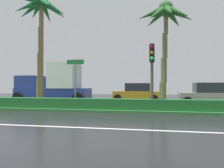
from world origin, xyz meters
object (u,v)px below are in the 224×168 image
palm_tree_centre_left (166,20)px  car_in_traffic_second (209,94)px  car_in_traffic_leading (137,93)px  palm_tree_mid_left (41,15)px  box_truck_lead (54,85)px  traffic_signal_median_right (152,64)px  street_name_sign (75,76)px

palm_tree_centre_left → car_in_traffic_second: bearing=45.6°
car_in_traffic_leading → car_in_traffic_second: (5.69, -2.86, 0.00)m
palm_tree_mid_left → box_truck_lead: bearing=101.4°
car_in_traffic_second → traffic_signal_median_right: bearing=51.7°
palm_tree_centre_left → traffic_signal_median_right: 3.65m
palm_tree_centre_left → palm_tree_mid_left: bearing=179.6°
box_truck_lead → car_in_traffic_second: (12.80, -0.18, -0.72)m
car_in_traffic_second → street_name_sign: bearing=28.0°
box_truck_lead → traffic_signal_median_right: bearing=146.3°
palm_tree_centre_left → box_truck_lead: 10.86m
traffic_signal_median_right → box_truck_lead: (-8.48, 5.65, -1.14)m
palm_tree_centre_left → car_in_traffic_second: palm_tree_centre_left is taller
box_truck_lead → car_in_traffic_leading: box_truck_lead is taller
traffic_signal_median_right → car_in_traffic_leading: bearing=99.4°
palm_tree_mid_left → car_in_traffic_second: bearing=16.0°
car_in_traffic_second → car_in_traffic_leading: bearing=-26.7°
box_truck_lead → car_in_traffic_leading: 7.63m
palm_tree_centre_left → car_in_traffic_leading: size_ratio=1.57×
palm_tree_mid_left → street_name_sign: (3.08, -1.34, -4.42)m
palm_tree_centre_left → car_in_traffic_leading: (-2.25, 6.38, -4.81)m
street_name_sign → car_in_traffic_leading: bearing=66.7°
traffic_signal_median_right → palm_tree_centre_left: bearing=65.8°
palm_tree_mid_left → box_truck_lead: (-0.73, 3.63, -4.95)m
palm_tree_mid_left → street_name_sign: size_ratio=2.62×
traffic_signal_median_right → box_truck_lead: 10.25m
palm_tree_mid_left → car_in_traffic_leading: bearing=44.7°
palm_tree_centre_left → car_in_traffic_second: (3.44, 3.52, -4.81)m
box_truck_lead → car_in_traffic_second: size_ratio=1.49×
traffic_signal_median_right → car_in_traffic_leading: size_ratio=0.86×
traffic_signal_median_right → car_in_traffic_leading: 8.65m
palm_tree_centre_left → box_truck_lead: (-9.36, 3.70, -4.09)m
traffic_signal_median_right → palm_tree_mid_left: bearing=165.4°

